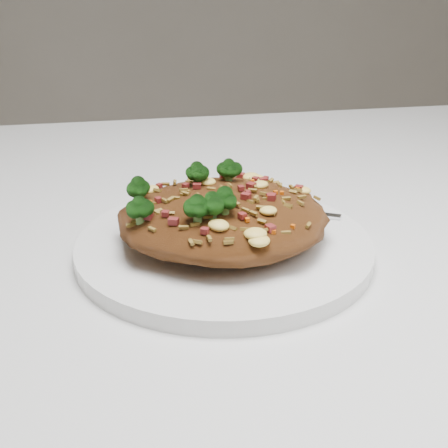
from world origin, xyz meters
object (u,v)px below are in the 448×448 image
at_px(dining_table, 209,299).
at_px(plate, 224,247).
at_px(fork, 265,208).
at_px(fried_rice, 223,210).

bearing_deg(dining_table, plate, -88.17).
distance_m(dining_table, plate, 0.12).
bearing_deg(plate, fork, 49.43).
bearing_deg(dining_table, fried_rice, -89.12).
distance_m(dining_table, fried_rice, 0.15).
relative_size(dining_table, plate, 4.68).
xyz_separation_m(plate, fork, (0.05, 0.06, 0.01)).
relative_size(plate, fried_rice, 1.43).
bearing_deg(fork, dining_table, -169.42).
bearing_deg(fried_rice, plate, 10.65).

